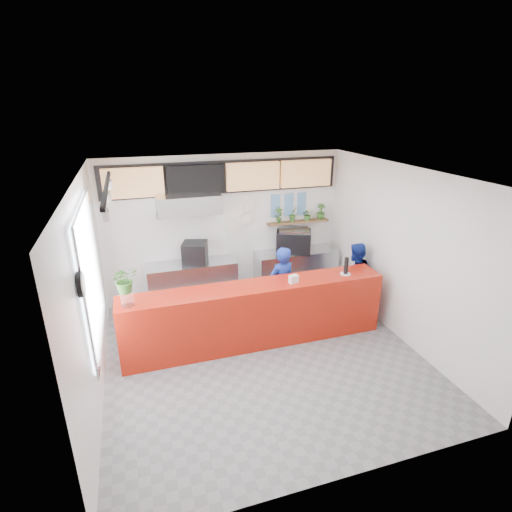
{
  "coord_description": "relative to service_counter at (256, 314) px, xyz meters",
  "views": [
    {
      "loc": [
        -1.81,
        -5.33,
        3.94
      ],
      "look_at": [
        0.1,
        0.7,
        1.5
      ],
      "focal_mm": 28.0,
      "sensor_mm": 36.0,
      "label": 1
    }
  ],
  "objects": [
    {
      "name": "espresso_tray",
      "position": [
        1.42,
        1.8,
        0.83
      ],
      "size": [
        0.75,
        0.62,
        0.06
      ],
      "primitive_type": "cube",
      "rotation": [
        0.0,
        0.0,
        -0.3
      ],
      "color": "#A9ACB0",
      "rests_on": "espresso_machine"
    },
    {
      "name": "photo_frame_b",
      "position": [
        1.4,
        2.08,
        1.45
      ],
      "size": [
        0.2,
        0.02,
        0.25
      ],
      "primitive_type": "cube",
      "color": "#598CBF",
      "rests_on": "wall_back"
    },
    {
      "name": "ceiling",
      "position": [
        0.0,
        -0.4,
        2.45
      ],
      "size": [
        5.0,
        5.0,
        0.0
      ],
      "primitive_type": "plane",
      "rotation": [
        3.14,
        0.0,
        0.0
      ],
      "color": "silver"
    },
    {
      "name": "dec_plate_a",
      "position": [
        0.15,
        2.07,
        1.2
      ],
      "size": [
        0.24,
        0.03,
        0.24
      ],
      "primitive_type": "cylinder",
      "rotation": [
        1.57,
        0.0,
        0.0
      ],
      "color": "silver",
      "rests_on": "wall_back"
    },
    {
      "name": "dec_plate_d",
      "position": [
        0.5,
        2.07,
        1.35
      ],
      "size": [
        0.24,
        0.03,
        0.24
      ],
      "primitive_type": "cylinder",
      "rotation": [
        1.57,
        0.0,
        0.0
      ],
      "color": "silver",
      "rests_on": "wall_back"
    },
    {
      "name": "cream_band",
      "position": [
        0.0,
        2.09,
        2.05
      ],
      "size": [
        5.0,
        0.02,
        0.8
      ],
      "primitive_type": "cube",
      "color": "beige",
      "rests_on": "wall_back"
    },
    {
      "name": "white_plate",
      "position": [
        1.65,
        -0.04,
        0.56
      ],
      "size": [
        0.23,
        0.23,
        0.01
      ],
      "primitive_type": "cylinder",
      "rotation": [
        0.0,
        0.0,
        -0.3
      ],
      "color": "silver",
      "rests_on": "service_counter"
    },
    {
      "name": "herb_c",
      "position": [
        1.83,
        2.0,
        1.1
      ],
      "size": [
        0.26,
        0.24,
        0.26
      ],
      "primitive_type": "imported",
      "rotation": [
        0.0,
        0.0,
        -0.16
      ],
      "color": "#316021",
      "rests_on": "herb_shelf"
    },
    {
      "name": "menu_board_far_left",
      "position": [
        -1.75,
        1.98,
        2.0
      ],
      "size": [
        1.1,
        0.1,
        0.55
      ],
      "primitive_type": "cube",
      "color": "tan",
      "rests_on": "wall_back"
    },
    {
      "name": "panini_oven",
      "position": [
        -0.71,
        1.8,
        0.56
      ],
      "size": [
        0.6,
        0.6,
        0.42
      ],
      "primitive_type": "cube",
      "rotation": [
        0.0,
        0.0,
        -0.32
      ],
      "color": "black",
      "rests_on": "prep_bench"
    },
    {
      "name": "herb_d",
      "position": [
        2.14,
        2.0,
        1.14
      ],
      "size": [
        0.23,
        0.21,
        0.34
      ],
      "primitive_type": "imported",
      "rotation": [
        0.0,
        0.0,
        -0.26
      ],
      "color": "#316021",
      "rests_on": "herb_shelf"
    },
    {
      "name": "espresso_machine",
      "position": [
        1.42,
        1.8,
        0.58
      ],
      "size": [
        0.87,
        0.76,
        0.46
      ],
      "primitive_type": "cube",
      "rotation": [
        0.0,
        0.0,
        -0.41
      ],
      "color": "black",
      "rests_on": "right_bench"
    },
    {
      "name": "menu_board_mid_right",
      "position": [
        0.57,
        1.98,
        2.0
      ],
      "size": [
        1.1,
        0.1,
        0.55
      ],
      "primitive_type": "cube",
      "color": "tan",
      "rests_on": "wall_back"
    },
    {
      "name": "photo_frame_a",
      "position": [
        1.1,
        2.08,
        1.45
      ],
      "size": [
        0.2,
        0.02,
        0.25
      ],
      "primitive_type": "cube",
      "color": "#598CBF",
      "rests_on": "wall_back"
    },
    {
      "name": "prep_bench",
      "position": [
        -0.8,
        1.8,
        -0.1
      ],
      "size": [
        1.8,
        0.6,
        0.9
      ],
      "primitive_type": "cube",
      "color": "#B2B5BA",
      "rests_on": "ground"
    },
    {
      "name": "photo_frame_d",
      "position": [
        1.1,
        2.08,
        1.2
      ],
      "size": [
        0.2,
        0.02,
        0.25
      ],
      "primitive_type": "cube",
      "color": "#598CBF",
      "rests_on": "wall_back"
    },
    {
      "name": "right_bench",
      "position": [
        1.5,
        1.8,
        -0.1
      ],
      "size": [
        1.8,
        0.6,
        0.9
      ],
      "primitive_type": "cube",
      "color": "#B2B5BA",
      "rests_on": "ground"
    },
    {
      "name": "photo_frame_e",
      "position": [
        1.4,
        2.08,
        1.2
      ],
      "size": [
        0.2,
        0.02,
        0.25
      ],
      "primitive_type": "cube",
      "color": "#598CBF",
      "rests_on": "wall_back"
    },
    {
      "name": "wall_clock_rim",
      "position": [
        -2.46,
        -1.3,
        1.5
      ],
      "size": [
        0.05,
        0.3,
        0.3
      ],
      "primitive_type": "cylinder",
      "rotation": [
        0.0,
        1.57,
        0.0
      ],
      "color": "black",
      "rests_on": "wall_left"
    },
    {
      "name": "basil_vase",
      "position": [
        -2.03,
        -0.1,
        0.98
      ],
      "size": [
        0.46,
        0.43,
        0.42
      ],
      "primitive_type": "imported",
      "rotation": [
        0.0,
        0.0,
        0.33
      ],
      "color": "#316021",
      "rests_on": "glass_vase"
    },
    {
      "name": "staff_right",
      "position": [
        2.2,
        0.53,
        0.16
      ],
      "size": [
        0.86,
        0.79,
        1.42
      ],
      "primitive_type": "imported",
      "rotation": [
        0.0,
        0.0,
        3.61
      ],
      "color": "navy",
      "rests_on": "ground"
    },
    {
      "name": "glass_vase",
      "position": [
        -2.03,
        -0.1,
        0.67
      ],
      "size": [
        0.24,
        0.24,
        0.24
      ],
      "primitive_type": "cylinder",
      "rotation": [
        0.0,
        0.0,
        0.27
      ],
      "color": "silver",
      "rests_on": "service_counter"
    },
    {
      "name": "herb_shelf",
      "position": [
        1.6,
        2.0,
        0.95
      ],
      "size": [
        1.4,
        0.18,
        0.04
      ],
      "primitive_type": "cube",
      "color": "brown",
      "rests_on": "wall_back"
    },
    {
      "name": "menu_board_far_right",
      "position": [
        1.73,
        1.98,
        2.0
      ],
      "size": [
        1.1,
        0.1,
        0.55
      ],
      "primitive_type": "cube",
      "color": "tan",
      "rests_on": "wall_back"
    },
    {
      "name": "track_rail",
      "position": [
        -2.1,
        -0.4,
        2.39
      ],
      "size": [
        0.05,
        2.4,
        0.04
      ],
      "primitive_type": "cube",
      "color": "black",
      "rests_on": "ceiling"
    },
    {
      "name": "herb_b",
      "position": [
        1.48,
        2.0,
        1.14
      ],
      "size": [
        0.23,
        0.21,
        0.33
      ],
      "primitive_type": "imported",
      "rotation": [
        0.0,
        0.0,
        0.42
      ],
      "color": "#316021",
      "rests_on": "herb_shelf"
    },
    {
      "name": "wall_back",
      "position": [
        0.0,
        2.1,
        0.95
      ],
      "size": [
        5.0,
        0.0,
        5.0
      ],
      "primitive_type": "plane",
      "rotation": [
        1.57,
        0.0,
        0.0
      ],
      "color": "white",
      "rests_on": "ground"
    },
    {
      "name": "photo_frame_f",
      "position": [
        1.7,
        2.08,
        1.2
      ],
      "size": [
        0.2,
        0.02,
        0.25
      ],
      "primitive_type": "cube",
      "color": "#598CBF",
      "rests_on": "wall_back"
    },
    {
      "name": "dec_plate_b",
      "position": [
        0.45,
        2.07,
        1.1
      ],
      "size": [
        0.24,
        0.03,
        0.24
      ],
      "primitive_type": "cylinder",
      "rotation": [
        1.57,
        0.0,
        0.0
      ],
      "color": "silver",
      "rests_on": "wall_back"
    },
    {
      "name": "wall_right",
      "position": [
        2.5,
        -0.4,
        0.95
      ],
      "size": [
        0.0,
        5.0,
        5.0
      ],
      "primitive_type": "plane",
      "rotation": [
        1.57,
        0.0,
        -1.57
      ],
      "color": "white",
      "rests_on": "ground"
    },
    {
      "name": "staff_center",
      "position": [
        0.64,
        0.47,
        0.22
      ],
      "size": [
        0.64,
        0.51,
        1.54
      ],
      "primitive_type": "imported",
      "rotation": [
        0.0,
        0.0,
        3.42
      ],
      "color": "navy",
      "rests_on": "ground"
    },
    {
      "name": "herb_a",
      "position": [
        1.15,
        2.0,
        1.14
      ],
      "size": [
        0.18,
        0.12,
        0.34
      ],
      "primitive_type": "imported",
      "rotation": [
        0.0,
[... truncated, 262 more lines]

